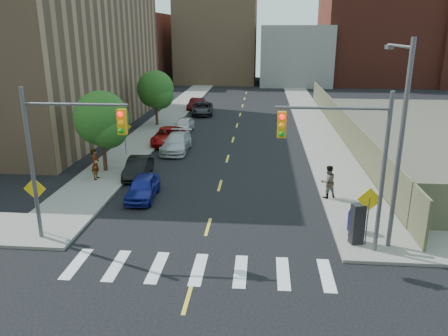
% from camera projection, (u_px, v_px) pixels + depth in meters
% --- Properties ---
extents(ground, '(160.00, 160.00, 0.00)m').
position_uv_depth(ground, '(177.00, 335.00, 13.85)').
color(ground, black).
rests_on(ground, ground).
extents(sidewalk_nw, '(3.50, 73.00, 0.15)m').
position_uv_depth(sidewalk_nw, '(179.00, 108.00, 53.88)').
color(sidewalk_nw, gray).
rests_on(sidewalk_nw, ground).
extents(sidewalk_ne, '(3.50, 73.00, 0.15)m').
position_uv_depth(sidewalk_ne, '(306.00, 110.00, 52.59)').
color(sidewalk_ne, gray).
rests_on(sidewalk_ne, ground).
extents(fence_north, '(0.12, 44.00, 2.50)m').
position_uv_depth(fence_north, '(341.00, 123.00, 39.26)').
color(fence_north, brown).
rests_on(fence_north, ground).
extents(building_nw, '(22.00, 30.00, 16.00)m').
position_uv_depth(building_nw, '(7.00, 44.00, 41.76)').
color(building_nw, '#8C6B4C').
rests_on(building_nw, ground).
extents(bg_bldg_west, '(14.00, 18.00, 12.00)m').
position_uv_depth(bg_bldg_west, '(130.00, 48.00, 80.35)').
color(bg_bldg_west, '#592319').
rests_on(bg_bldg_west, ground).
extents(bg_bldg_midwest, '(14.00, 16.00, 15.00)m').
position_uv_depth(bg_bldg_midwest, '(218.00, 40.00, 80.46)').
color(bg_bldg_midwest, '#8C6B4C').
rests_on(bg_bldg_midwest, ground).
extents(bg_bldg_center, '(12.00, 16.00, 10.00)m').
position_uv_depth(bg_bldg_center, '(294.00, 55.00, 78.15)').
color(bg_bldg_center, gray).
rests_on(bg_bldg_center, ground).
extents(bg_bldg_east, '(18.00, 18.00, 16.00)m').
position_uv_depth(bg_bldg_east, '(373.00, 37.00, 77.97)').
color(bg_bldg_east, '#592319').
rests_on(bg_bldg_east, ground).
extents(signal_nw, '(4.59, 0.30, 7.00)m').
position_uv_depth(signal_nw, '(63.00, 145.00, 18.68)').
color(signal_nw, '#59595E').
rests_on(signal_nw, ground).
extents(signal_ne, '(4.59, 0.30, 7.00)m').
position_uv_depth(signal_ne, '(347.00, 152.00, 17.68)').
color(signal_ne, '#59595E').
rests_on(signal_ne, ground).
extents(streetlight_ne, '(0.25, 3.70, 9.00)m').
position_uv_depth(streetlight_ne, '(399.00, 131.00, 18.14)').
color(streetlight_ne, '#59595E').
rests_on(streetlight_ne, ground).
extents(warn_sign_nw, '(1.06, 0.06, 2.83)m').
position_uv_depth(warn_sign_nw, '(36.00, 195.00, 20.07)').
color(warn_sign_nw, '#59595E').
rests_on(warn_sign_nw, ground).
extents(warn_sign_ne, '(1.06, 0.06, 2.83)m').
position_uv_depth(warn_sign_ne, '(369.00, 206.00, 18.82)').
color(warn_sign_ne, '#59595E').
rests_on(warn_sign_ne, ground).
extents(warn_sign_midwest, '(1.06, 0.06, 2.83)m').
position_uv_depth(warn_sign_midwest, '(125.00, 131.00, 32.89)').
color(warn_sign_midwest, '#59595E').
rests_on(warn_sign_midwest, ground).
extents(tree_west_near, '(3.66, 3.64, 5.52)m').
position_uv_depth(tree_west_near, '(102.00, 122.00, 28.70)').
color(tree_west_near, '#332114').
rests_on(tree_west_near, ground).
extents(tree_west_far, '(3.66, 3.64, 5.52)m').
position_uv_depth(tree_west_far, '(156.00, 91.00, 42.95)').
color(tree_west_far, '#332114').
rests_on(tree_west_far, ground).
extents(parked_car_blue, '(1.66, 3.85, 1.30)m').
position_uv_depth(parked_car_blue, '(143.00, 187.00, 24.96)').
color(parked_car_blue, navy).
rests_on(parked_car_blue, ground).
extents(parked_car_black, '(1.56, 3.96, 1.28)m').
position_uv_depth(parked_car_black, '(138.00, 167.00, 28.60)').
color(parked_car_black, black).
rests_on(parked_car_black, ground).
extents(parked_car_red, '(2.37, 4.97, 1.37)m').
position_uv_depth(parked_car_red, '(168.00, 136.00, 36.94)').
color(parked_car_red, '#A61010').
rests_on(parked_car_red, ground).
extents(parked_car_silver, '(2.01, 4.90, 1.42)m').
position_uv_depth(parked_car_silver, '(177.00, 143.00, 34.58)').
color(parked_car_silver, '#B3B7BB').
rests_on(parked_car_silver, ground).
extents(parked_car_white, '(1.68, 4.03, 1.36)m').
position_uv_depth(parked_car_white, '(184.00, 125.00, 41.22)').
color(parked_car_white, silver).
rests_on(parked_car_white, ground).
extents(parked_car_maroon, '(1.79, 4.20, 1.35)m').
position_uv_depth(parked_car_maroon, '(196.00, 104.00, 52.96)').
color(parked_car_maroon, '#3C0C0D').
rests_on(parked_car_maroon, ground).
extents(parked_car_grey, '(2.79, 5.22, 1.39)m').
position_uv_depth(parked_car_grey, '(202.00, 108.00, 49.83)').
color(parked_car_grey, black).
rests_on(parked_car_grey, ground).
extents(mailbox, '(0.59, 0.50, 1.23)m').
position_uv_depth(mailbox, '(355.00, 219.00, 20.49)').
color(mailbox, '#0F1459').
rests_on(mailbox, sidewalk_ne).
extents(payphone, '(0.65, 0.58, 1.85)m').
position_uv_depth(payphone, '(357.00, 224.00, 19.25)').
color(payphone, black).
rests_on(payphone, sidewalk_ne).
extents(pedestrian_west, '(0.50, 0.74, 1.98)m').
position_uv_depth(pedestrian_west, '(95.00, 164.00, 27.61)').
color(pedestrian_west, gray).
rests_on(pedestrian_west, sidewalk_nw).
extents(pedestrian_east, '(1.12, 1.00, 1.89)m').
position_uv_depth(pedestrian_east, '(328.00, 182.00, 24.54)').
color(pedestrian_east, gray).
rests_on(pedestrian_east, sidewalk_ne).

